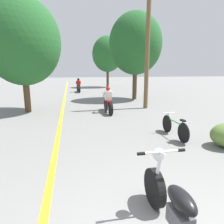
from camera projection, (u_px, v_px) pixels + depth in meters
lane_stripe_center at (64, 102)px, 13.70m from camera, size 0.14×48.00×0.01m
utility_pole at (148, 46)px, 10.93m from camera, size 1.10×0.24×6.74m
roadside_tree_right_near at (136, 44)px, 14.38m from camera, size 3.85×3.47×6.25m
roadside_tree_right_far at (108, 54)px, 25.04m from camera, size 3.86×3.47×6.36m
roadside_tree_left at (22, 42)px, 9.93m from camera, size 3.78×3.40×5.74m
motorcycle_foreground at (178, 212)px, 2.51m from camera, size 0.74×2.17×1.03m
motorcycle_rider_lead at (108, 103)px, 10.38m from camera, size 0.50×2.01×1.35m
motorcycle_rider_far at (79, 87)px, 19.85m from camera, size 0.50×2.05×1.39m
bicycle_parked at (175, 127)px, 6.54m from camera, size 0.44×1.69×0.73m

